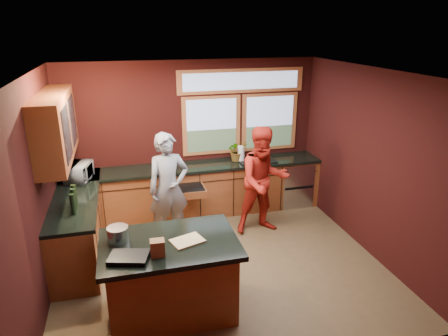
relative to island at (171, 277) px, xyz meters
name	(u,v)px	position (x,y,z in m)	size (l,w,h in m)	color
floor	(220,264)	(0.80, 0.82, -0.48)	(4.50, 4.50, 0.00)	brown
room_shell	(170,141)	(0.20, 1.15, 1.32)	(4.52, 4.02, 2.71)	black
back_counter	(208,188)	(1.00, 2.52, -0.01)	(4.50, 0.64, 0.93)	brown
left_counter	(79,224)	(-1.15, 1.67, -0.01)	(0.64, 2.30, 0.93)	brown
island	(171,277)	(0.00, 0.00, 0.00)	(1.55, 1.05, 0.95)	brown
person_grey	(169,188)	(0.21, 1.72, 0.40)	(0.64, 0.42, 1.75)	slate
person_red	(263,181)	(1.72, 1.62, 0.41)	(0.86, 0.67, 1.78)	#A21C12
microwave	(79,172)	(-1.12, 2.27, 0.59)	(0.50, 0.34, 0.28)	#999999
potted_plant	(237,150)	(1.57, 2.57, 0.64)	(0.34, 0.30, 0.38)	#999999
paper_towel	(241,154)	(1.62, 2.52, 0.59)	(0.12, 0.12, 0.28)	white
cutting_board	(187,241)	(0.20, -0.05, 0.48)	(0.35, 0.25, 0.02)	tan
stock_pot	(118,235)	(-0.55, 0.15, 0.56)	(0.24, 0.24, 0.18)	silver
paper_bag	(158,248)	(-0.15, -0.25, 0.56)	(0.15, 0.12, 0.18)	brown
black_tray	(129,257)	(-0.45, -0.25, 0.49)	(0.40, 0.28, 0.05)	black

